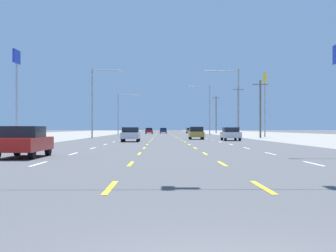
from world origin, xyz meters
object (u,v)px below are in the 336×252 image
pole_sign_right_row_2 (265,90)px  streetlight_right_row_2 (207,106)px  sedan_far_left_nearest (24,141)px  sedan_far_right_mid (231,134)px  hatchback_inner_right_midfar (196,133)px  streetlight_left_row_2 (121,110)px  streetlight_left_row_1 (95,98)px  sedan_inner_left_near (131,134)px  sedan_far_right_farther (190,131)px  pole_sign_left_row_1 (17,71)px  streetlight_right_row_1 (235,97)px  sedan_center_turn_farthest (163,131)px  sedan_inner_left_far (149,131)px

pole_sign_right_row_2 → streetlight_right_row_2: (-6.38, 30.43, -1.11)m
sedan_far_left_nearest → streetlight_right_row_2: bearing=79.1°
sedan_far_right_mid → hatchback_inner_right_midfar: (-3.40, 5.88, 0.03)m
pole_sign_right_row_2 → streetlight_left_row_2: (-25.55, 30.43, -2.10)m
streetlight_left_row_2 → streetlight_left_row_1: bearing=-90.3°
sedan_far_left_nearest → pole_sign_right_row_2: (23.03, 55.97, 6.68)m
sedan_inner_left_near → sedan_far_right_farther: size_ratio=1.00×
pole_sign_left_row_1 → streetlight_right_row_1: pole_sign_left_row_1 is taller
sedan_far_left_nearest → streetlight_left_row_2: 86.55m
hatchback_inner_right_midfar → pole_sign_right_row_2: pole_sign_right_row_2 is taller
sedan_far_left_nearest → streetlight_right_row_2: streetlight_right_row_2 is taller
sedan_inner_left_near → streetlight_left_row_2: size_ratio=0.50×
sedan_far_right_farther → pole_sign_left_row_1: size_ratio=0.44×
streetlight_right_row_1 → streetlight_left_row_2: streetlight_right_row_1 is taller
streetlight_right_row_1 → sedan_center_turn_farthest: bearing=98.9°
streetlight_left_row_2 → streetlight_right_row_2: bearing=0.0°
streetlight_left_row_2 → streetlight_right_row_2: streetlight_right_row_2 is taller
sedan_inner_left_near → streetlight_left_row_2: bearing=95.6°
sedan_far_left_nearest → streetlight_right_row_2: size_ratio=0.41×
sedan_center_turn_farthest → streetlight_left_row_2: streetlight_left_row_2 is taller
sedan_far_right_mid → streetlight_left_row_2: 57.59m
sedan_far_left_nearest → streetlight_right_row_1: bearing=69.9°
hatchback_inner_right_midfar → pole_sign_left_row_1: bearing=-167.9°
streetlight_left_row_2 → sedan_center_turn_farthest: bearing=65.3°
sedan_inner_left_near → streetlight_left_row_1: streetlight_left_row_1 is taller
sedan_far_right_mid → sedan_center_turn_farthest: same height
sedan_center_turn_farthest → streetlight_left_row_1: size_ratio=0.47×
sedan_far_right_farther → sedan_center_turn_farthest: size_ratio=1.00×
hatchback_inner_right_midfar → streetlight_right_row_2: (5.97, 49.08, 5.54)m
sedan_far_right_farther → sedan_center_turn_farthest: same height
sedan_inner_left_far → sedan_center_turn_farthest: (3.53, 8.12, 0.00)m
sedan_far_right_mid → sedan_inner_left_near: bearing=-158.0°
sedan_inner_left_far → streetlight_left_row_2: (-5.93, -12.44, 4.58)m
sedan_far_right_farther → streetlight_right_row_2: (2.78, -20.49, 5.57)m
sedan_far_right_mid → hatchback_inner_right_midfar: bearing=120.0°
sedan_far_right_farther → pole_sign_right_row_2: size_ratio=0.44×
sedan_center_turn_farthest → sedan_far_right_mid: bearing=-84.6°
sedan_inner_left_near → pole_sign_left_row_1: (-13.25, 5.82, 7.02)m
sedan_far_right_mid → streetlight_right_row_2: bearing=87.3°
sedan_far_right_farther → streetlight_left_row_1: streetlight_left_row_1 is taller
sedan_far_right_farther → streetlight_right_row_2: 21.41m
sedan_inner_left_near → pole_sign_right_row_2: bearing=55.7°
sedan_inner_left_near → sedan_inner_left_far: 71.76m
pole_sign_right_row_2 → sedan_inner_left_near: bearing=-124.3°
hatchback_inner_right_midfar → sedan_inner_left_far: size_ratio=0.87×
streetlight_left_row_1 → streetlight_right_row_1: streetlight_left_row_1 is taller
sedan_inner_left_far → sedan_inner_left_near: bearing=-90.1°
streetlight_left_row_2 → sedan_inner_left_near: bearing=-84.4°
sedan_far_left_nearest → streetlight_left_row_1: streetlight_left_row_1 is taller
pole_sign_left_row_1 → streetlight_right_row_2: 59.76m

